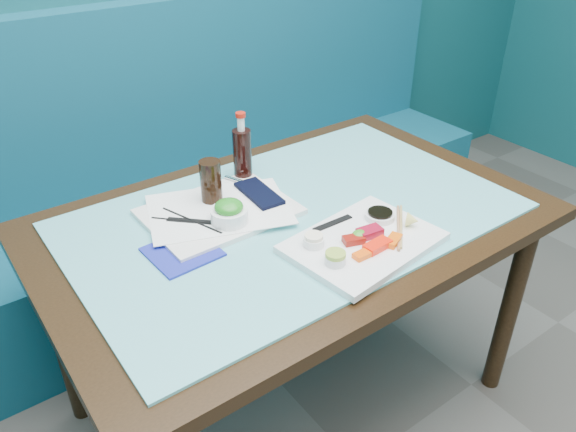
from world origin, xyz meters
TOP-DOWN VIEW (x-y plane):
  - booth_bench at (0.00, 2.29)m, footprint 3.00×0.56m
  - dining_table at (0.00, 1.45)m, footprint 1.40×0.90m
  - glass_top at (0.00, 1.45)m, footprint 1.22×0.76m
  - sashimi_plate at (0.05, 1.22)m, footprint 0.41×0.32m
  - salmon_left at (0.00, 1.16)m, footprint 0.06×0.03m
  - salmon_mid at (0.05, 1.17)m, footprint 0.08×0.04m
  - salmon_right at (0.10, 1.16)m, footprint 0.07×0.05m
  - tuna_left at (0.02, 1.22)m, footprint 0.06×0.05m
  - tuna_right at (0.08, 1.22)m, footprint 0.07×0.05m
  - seaweed_garnish at (0.05, 1.23)m, footprint 0.05×0.05m
  - ramekin_wasabi at (-0.07, 1.18)m, footprint 0.07×0.07m
  - wasabi_fill at (-0.07, 1.18)m, footprint 0.06×0.06m
  - ramekin_ginger at (-0.07, 1.27)m, footprint 0.06×0.06m
  - ginger_fill at (-0.07, 1.27)m, footprint 0.05×0.05m
  - soy_dish at (0.16, 1.27)m, footprint 0.08×0.08m
  - soy_fill at (0.16, 1.27)m, footprint 0.08×0.08m
  - lemon_wedge at (0.20, 1.19)m, footprint 0.05×0.05m
  - chopstick_sleeve at (0.04, 1.32)m, footprint 0.12×0.02m
  - wooden_chopstick_a at (0.16, 1.20)m, footprint 0.16×0.16m
  - wooden_chopstick_b at (0.17, 1.20)m, footprint 0.15×0.15m
  - serving_tray at (-0.17, 1.57)m, footprint 0.41×0.31m
  - paper_placemat at (-0.17, 1.57)m, footprint 0.45×0.39m
  - seaweed_bowl at (-0.18, 1.50)m, footprint 0.13×0.13m
  - seaweed_salad at (-0.18, 1.50)m, footprint 0.10×0.10m
  - cola_glass at (-0.16, 1.63)m, footprint 0.07×0.07m
  - navy_pouch at (-0.04, 1.57)m, footprint 0.09×0.18m
  - fork at (-0.04, 1.68)m, footprint 0.05×0.09m
  - black_chopstick_a at (-0.27, 1.56)m, footprint 0.15×0.16m
  - black_chopstick_b at (-0.26, 1.56)m, footprint 0.07×0.21m
  - tray_sleeve at (-0.27, 1.56)m, footprint 0.11×0.11m
  - cola_bottle_body at (-0.00, 1.71)m, footprint 0.07×0.07m
  - cola_bottle_neck at (-0.00, 1.71)m, footprint 0.03×0.03m
  - cola_bottle_cap at (-0.00, 1.71)m, footprint 0.04×0.04m
  - blue_napkin at (-0.34, 1.46)m, footprint 0.17×0.17m

SIDE VIEW (x-z plane):
  - booth_bench at x=0.00m, z-range -0.21..0.96m
  - dining_table at x=0.00m, z-range 0.29..1.04m
  - glass_top at x=0.00m, z-range 0.75..0.76m
  - blue_napkin at x=-0.34m, z-range 0.76..0.76m
  - serving_tray at x=-0.17m, z-range 0.76..0.77m
  - sashimi_plate at x=0.05m, z-range 0.76..0.78m
  - paper_placemat at x=-0.17m, z-range 0.77..0.78m
  - tray_sleeve at x=-0.27m, z-range 0.77..0.78m
  - black_chopstick_a at x=-0.27m, z-range 0.77..0.78m
  - black_chopstick_b at x=-0.26m, z-range 0.77..0.78m
  - fork at x=-0.04m, z-range 0.77..0.78m
  - chopstick_sleeve at x=0.04m, z-range 0.78..0.78m
  - navy_pouch at x=-0.04m, z-range 0.77..0.79m
  - wooden_chopstick_b at x=0.17m, z-range 0.78..0.78m
  - wooden_chopstick_a at x=0.16m, z-range 0.78..0.79m
  - salmon_left at x=0.00m, z-range 0.78..0.79m
  - salmon_right at x=0.10m, z-range 0.78..0.79m
  - soy_dish at x=0.16m, z-range 0.78..0.79m
  - tuna_left at x=0.02m, z-range 0.78..0.79m
  - salmon_mid at x=0.05m, z-range 0.78..0.80m
  - tuna_right at x=0.08m, z-range 0.78..0.80m
  - ramekin_wasabi at x=-0.07m, z-range 0.78..0.80m
  - ramekin_ginger at x=-0.07m, z-range 0.78..0.80m
  - seaweed_garnish at x=0.05m, z-range 0.78..0.80m
  - seaweed_bowl at x=-0.18m, z-range 0.77..0.81m
  - soy_fill at x=0.16m, z-range 0.79..0.80m
  - lemon_wedge at x=0.20m, z-range 0.78..0.82m
  - wasabi_fill at x=-0.07m, z-range 0.80..0.81m
  - ginger_fill at x=-0.07m, z-range 0.80..0.81m
  - seaweed_salad at x=-0.18m, z-range 0.80..0.84m
  - cola_glass at x=-0.16m, z-range 0.77..0.90m
  - cola_bottle_body at x=0.00m, z-range 0.76..0.92m
  - cola_bottle_neck at x=0.00m, z-range 0.92..0.96m
  - cola_bottle_cap at x=0.00m, z-range 0.96..0.98m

